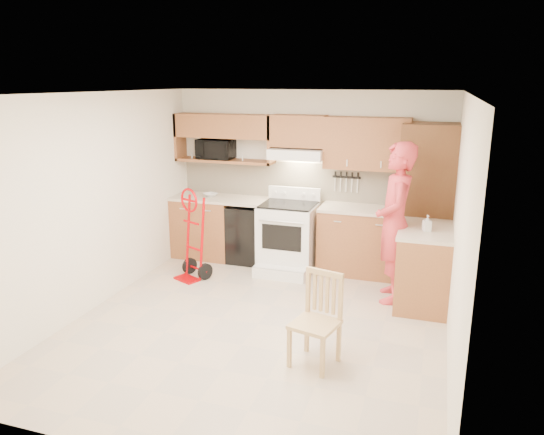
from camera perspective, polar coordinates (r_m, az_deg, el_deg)
The scene contains 28 objects.
floor at distance 5.87m, azimuth -1.54°, elevation -11.75°, with size 4.00×4.50×0.02m, color #C5B094.
ceiling at distance 5.24m, azimuth -1.74°, elevation 13.68°, with size 4.00×4.50×0.02m, color white.
wall_back at distance 7.53m, azimuth 4.16°, elevation 4.39°, with size 4.00×0.02×2.50m, color #F0E6CA.
wall_front at distance 3.49m, azimuth -14.35°, elevation -8.76°, with size 4.00×0.02×2.50m, color #F0E6CA.
wall_left at distance 6.36m, azimuth -18.95°, elevation 1.65°, with size 0.02×4.50×2.50m, color #F0E6CA.
wall_right at distance 5.13m, azimuth 20.04°, elevation -1.54°, with size 0.02×4.50×2.50m, color #F0E6CA.
backsplash at distance 7.52m, azimuth 4.11°, elevation 3.98°, with size 3.92×0.03×0.55m, color beige.
lower_cab_left at distance 7.95m, azimuth -7.41°, elevation -1.07°, with size 0.90×0.60×0.90m, color brown.
dishwasher at distance 7.67m, azimuth -2.33°, elevation -1.74°, with size 0.60×0.60×0.85m, color black.
lower_cab_right at distance 7.28m, azimuth 9.80°, elevation -2.67°, with size 1.14×0.60×0.90m, color brown.
countertop_left at distance 7.71m, azimuth -5.51°, elevation 2.09°, with size 1.50×0.63×0.04m, color beige.
countertop_right at distance 7.15m, azimuth 9.97°, elevation 0.92°, with size 1.14×0.63×0.04m, color beige.
cab_return_right at distance 6.46m, azimuth 16.41°, elevation -5.37°, with size 0.60×1.00×0.90m, color brown.
countertop_return at distance 6.32m, azimuth 16.72°, elevation -1.36°, with size 0.63×1.00×0.04m, color beige.
pantry_tall at distance 7.06m, azimuth 16.61°, elevation 1.42°, with size 0.70×0.60×2.10m, color #523719.
upper_cab_left at distance 7.67m, azimuth -5.30°, elevation 10.05°, with size 1.50×0.33×0.34m, color brown.
upper_shelf_mw at distance 7.73m, azimuth -5.21°, elevation 6.28°, with size 1.50×0.33×0.04m, color brown.
upper_cab_center at distance 7.30m, azimuth 3.00°, elevation 9.54°, with size 0.76×0.33×0.44m, color brown.
upper_cab_right at distance 7.13m, azimuth 10.45°, elevation 8.05°, with size 1.14×0.33×0.70m, color brown.
range_hood at distance 7.27m, azimuth 2.83°, elevation 7.06°, with size 0.76×0.46×0.14m, color white.
knife_strip at distance 7.37m, azimuth 8.21°, elevation 3.96°, with size 0.40×0.05×0.29m, color black, non-canonical shape.
microwave at distance 7.76m, azimuth -6.23°, elevation 7.54°, with size 0.53×0.36×0.29m, color black.
range at distance 7.24m, azimuth 1.68°, elevation -1.58°, with size 0.77×1.01×1.13m, color white, non-canonical shape.
person at distance 6.33m, azimuth 13.42°, elevation -0.62°, with size 0.71×0.47×1.94m, color #C8343B.
hand_truck at distance 7.01m, azimuth -8.98°, elevation -2.32°, with size 0.45×0.41×1.13m, color #C10006, non-canonical shape.
dining_chair at distance 4.93m, azimuth 4.76°, elevation -11.32°, with size 0.40×0.44×0.89m, color tan, non-canonical shape.
soap_bottle at distance 6.19m, azimuth 16.77°, elevation -0.61°, with size 0.08×0.09×0.19m, color white.
bowl at distance 7.77m, azimuth -6.81°, elevation 2.50°, with size 0.20×0.20×0.05m, color white.
Camera 1 is at (1.77, -4.93, 2.62)m, focal length 34.06 mm.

